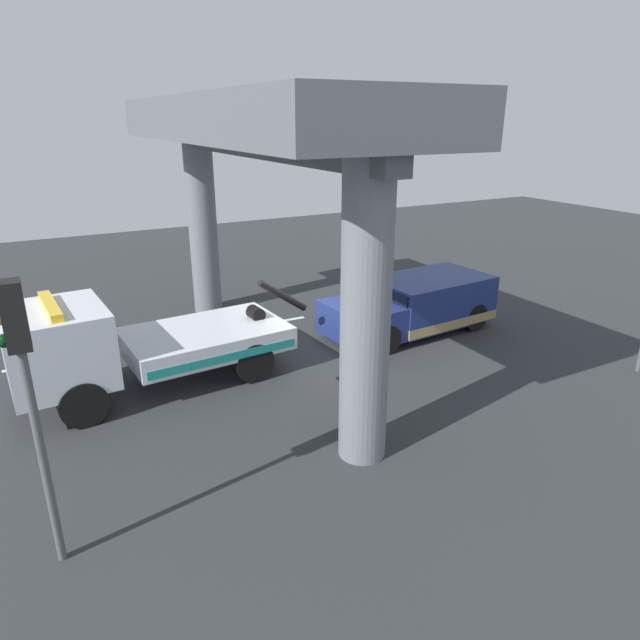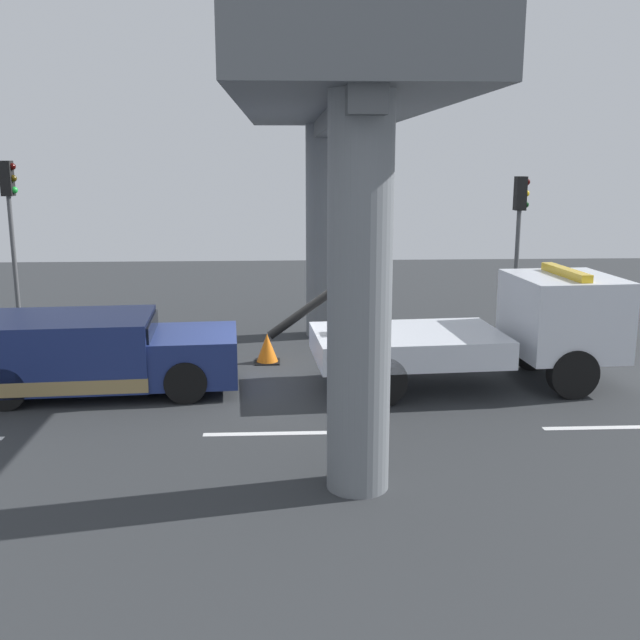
{
  "view_description": "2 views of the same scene",
  "coord_description": "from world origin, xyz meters",
  "px_view_note": "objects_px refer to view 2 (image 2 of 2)",
  "views": [
    {
      "loc": [
        6.22,
        12.48,
        6.1
      ],
      "look_at": [
        -0.22,
        0.5,
        1.1
      ],
      "focal_mm": 31.16,
      "sensor_mm": 36.0,
      "label": 1
    },
    {
      "loc": [
        0.13,
        -14.78,
        4.67
      ],
      "look_at": [
        0.89,
        0.58,
        1.32
      ],
      "focal_mm": 41.49,
      "sensor_mm": 36.0,
      "label": 2
    }
  ],
  "objects_px": {
    "tow_truck_white": "(498,329)",
    "traffic_light_far": "(520,219)",
    "towed_van_green": "(95,355)",
    "traffic_cone_orange": "(267,349)",
    "traffic_light_near": "(11,210)"
  },
  "relations": [
    {
      "from": "tow_truck_white",
      "to": "towed_van_green",
      "type": "relative_size",
      "value": 1.37
    },
    {
      "from": "traffic_light_far",
      "to": "traffic_cone_orange",
      "type": "relative_size",
      "value": 6.14
    },
    {
      "from": "towed_van_green",
      "to": "traffic_light_near",
      "type": "xyz_separation_m",
      "value": [
        -3.24,
        5.03,
        2.59
      ]
    },
    {
      "from": "tow_truck_white",
      "to": "traffic_light_far",
      "type": "bearing_deg",
      "value": 68.84
    },
    {
      "from": "tow_truck_white",
      "to": "traffic_light_near",
      "type": "height_order",
      "value": "traffic_light_near"
    },
    {
      "from": "tow_truck_white",
      "to": "traffic_cone_orange",
      "type": "distance_m",
      "value": 5.34
    },
    {
      "from": "traffic_light_near",
      "to": "traffic_light_far",
      "type": "height_order",
      "value": "traffic_light_near"
    },
    {
      "from": "towed_van_green",
      "to": "traffic_cone_orange",
      "type": "xyz_separation_m",
      "value": [
        3.46,
        2.04,
        -0.45
      ]
    },
    {
      "from": "tow_truck_white",
      "to": "traffic_light_near",
      "type": "bearing_deg",
      "value": 156.79
    },
    {
      "from": "tow_truck_white",
      "to": "traffic_light_far",
      "type": "xyz_separation_m",
      "value": [
        1.92,
        4.96,
        1.89
      ]
    },
    {
      "from": "tow_truck_white",
      "to": "towed_van_green",
      "type": "xyz_separation_m",
      "value": [
        -8.33,
        -0.06,
        -0.42
      ]
    },
    {
      "from": "traffic_light_near",
      "to": "traffic_cone_orange",
      "type": "relative_size",
      "value": 6.74
    },
    {
      "from": "traffic_cone_orange",
      "to": "towed_van_green",
      "type": "bearing_deg",
      "value": -149.41
    },
    {
      "from": "traffic_light_near",
      "to": "traffic_cone_orange",
      "type": "xyz_separation_m",
      "value": [
        6.7,
        -2.98,
        -3.04
      ]
    },
    {
      "from": "tow_truck_white",
      "to": "towed_van_green",
      "type": "height_order",
      "value": "tow_truck_white"
    }
  ]
}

